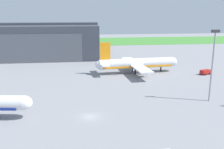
# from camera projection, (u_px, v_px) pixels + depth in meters

# --- Properties ---
(ground_plane) EXTENTS (440.00, 440.00, 0.00)m
(ground_plane) POSITION_uv_depth(u_px,v_px,m) (90.00, 117.00, 63.16)
(ground_plane) COLOR gray
(grass_field_strip) EXTENTS (440.00, 56.00, 0.08)m
(grass_field_strip) POSITION_uv_depth(u_px,v_px,m) (83.00, 42.00, 214.96)
(grass_field_strip) COLOR #438837
(grass_field_strip) RESTS_ON ground_plane
(maintenance_hangar) EXTENTS (74.62, 32.41, 19.22)m
(maintenance_hangar) POSITION_uv_depth(u_px,v_px,m) (30.00, 41.00, 140.41)
(maintenance_hangar) COLOR #383D47
(maintenance_hangar) RESTS_ON ground_plane
(airliner_far_left) EXTENTS (35.54, 31.26, 13.28)m
(airliner_far_left) POSITION_uv_depth(u_px,v_px,m) (137.00, 64.00, 106.59)
(airliner_far_left) COLOR silver
(airliner_far_left) RESTS_ON ground_plane
(fuel_bowser) EXTENTS (5.07, 3.79, 1.92)m
(fuel_bowser) POSITION_uv_depth(u_px,v_px,m) (205.00, 72.00, 104.68)
(fuel_bowser) COLOR #AD1E19
(fuel_bowser) RESTS_ON ground_plane
(apron_light_mast) EXTENTS (2.40, 0.50, 20.65)m
(apron_light_mast) POSITION_uv_depth(u_px,v_px,m) (213.00, 61.00, 71.43)
(apron_light_mast) COLOR #99999E
(apron_light_mast) RESTS_ON ground_plane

